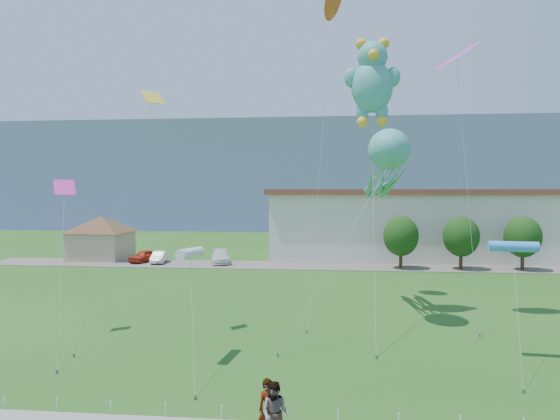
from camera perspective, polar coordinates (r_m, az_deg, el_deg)
The scene contains 22 objects.
ground at distance 19.79m, azimuth -2.75°, elevation -21.33°, with size 160.00×160.00×0.00m, color #235518.
parking_strip at distance 53.61m, azimuth 2.76°, elevation -6.38°, with size 70.00×6.00×0.06m, color #59544C.
hill_ridge at distance 138.08m, azimuth 4.55°, elevation 3.93°, with size 160.00×50.00×25.00m, color slate.
pavilion at distance 62.19m, azimuth -19.78°, elevation -2.56°, with size 9.20×9.20×5.00m.
warehouse at distance 66.33m, azimuth 26.25°, elevation -1.42°, with size 61.00×15.00×8.20m.
rope_fence at distance 18.51m, azimuth -3.38°, elevation -22.20°, with size 26.05×0.05×0.50m.
tree_near at distance 52.68m, azimuth 13.65°, elevation -2.90°, with size 3.60×3.60×5.47m.
tree_mid at distance 53.84m, azimuth 19.99°, elevation -2.86°, with size 3.60×3.60×5.47m.
tree_far at distance 55.63m, azimuth 26.00°, elevation -2.79°, with size 3.60×3.60×5.47m.
pedestrian_left at distance 16.91m, azimuth -1.32°, elevation -21.72°, with size 0.68×0.45×1.87m, color gray.
pedestrian_right at distance 16.50m, azimuth -0.54°, elevation -22.24°, with size 0.94×0.73×1.93m, color gray.
parked_car_red at distance 58.09m, azimuth -15.34°, elevation -5.10°, with size 1.57×3.91×1.33m, color #B72F16.
parked_car_silver at distance 57.06m, azimuth -13.62°, elevation -5.24°, with size 1.36×3.89×1.28m, color silver.
parked_car_white at distance 55.64m, azimuth -6.81°, elevation -5.31°, with size 1.99×4.89×1.42m, color white.
octopus_kite at distance 31.74m, azimuth 12.09°, elevation 5.31°, with size 7.26×13.14×11.65m.
teddy_bear_kite at distance 33.98m, azimuth 10.49°, elevation 14.37°, with size 3.61×10.68×17.85m.
small_kite_pink at distance 29.74m, azimuth -23.47°, elevation 0.76°, with size 3.75×7.07×8.56m.
small_kite_orange at distance 39.77m, azimuth 6.05°, elevation 22.11°, with size 2.46×10.88×22.87m.
small_kite_purple at distance 34.64m, azimuth 19.58°, elevation 15.72°, with size 1.80×5.70×17.18m.
small_kite_white at distance 23.75m, azimuth -10.21°, elevation -4.97°, with size 1.74×5.70×5.44m.
small_kite_cyan at distance 25.95m, azimuth 25.11°, elevation -3.89°, with size 1.36×5.52×5.73m.
small_kite_yellow at distance 28.74m, azimuth -15.24°, elevation 9.38°, with size 2.94×5.51×13.60m.
Camera 1 is at (2.67, -17.97, 7.84)m, focal length 32.00 mm.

